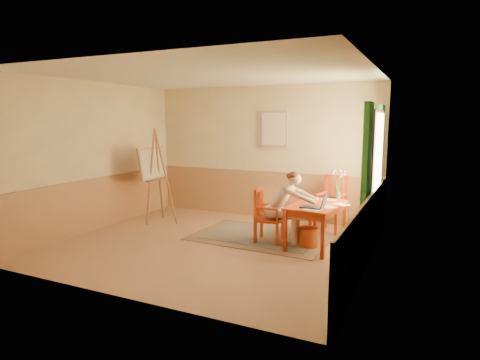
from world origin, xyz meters
The scene contains 14 objects.
room centered at (0.00, 0.00, 1.40)m, with size 5.04×4.54×2.84m.
wainscot centered at (0.00, 0.80, 0.50)m, with size 5.00×4.50×1.00m.
window centered at (2.42, 1.10, 1.35)m, with size 0.12×2.01×2.20m.
wall_portrait centered at (0.25, 2.20, 1.90)m, with size 0.60×0.05×0.76m.
rug centered at (0.56, 0.78, 0.01)m, with size 2.46×1.69×0.02m.
table centered at (1.59, 0.66, 0.63)m, with size 0.84×1.27×0.72m.
chair_left centered at (0.76, 0.54, 0.47)m, with size 0.47×0.45×0.94m.
chair_back centered at (1.62, 1.71, 0.53)m, with size 0.56×0.57×1.06m.
figure centered at (1.07, 0.57, 0.69)m, with size 0.94×0.43×1.25m.
laptop centered at (1.66, 0.35, 0.77)m, with size 0.41×0.25×0.24m.
papers centered at (1.78, 0.66, 0.72)m, with size 0.64×1.10×0.00m.
vase centered at (1.83, 1.22, 0.96)m, with size 0.25×0.25×0.52m.
wastebasket centered at (1.49, 0.57, 0.17)m, with size 0.31×0.31×0.34m, color #C04922.
easel centered at (-1.83, 0.88, 1.14)m, with size 0.66×0.86×1.93m.
Camera 1 is at (3.23, -5.81, 2.10)m, focal length 30.44 mm.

